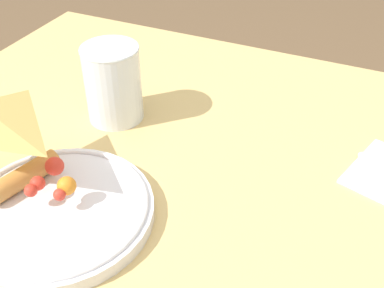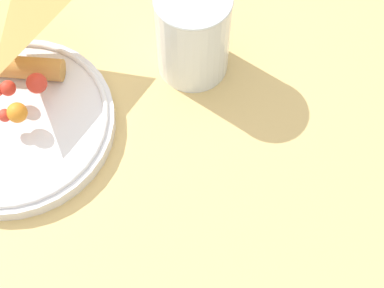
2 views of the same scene
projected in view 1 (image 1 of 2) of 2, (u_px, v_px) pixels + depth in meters
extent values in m
cube|color=#DBB770|center=(203.00, 240.00, 0.53)|extent=(1.00, 0.89, 0.03)
cube|color=#4C3823|center=(96.00, 169.00, 1.18)|extent=(0.06, 0.06, 0.70)
cylinder|color=white|center=(59.00, 213.00, 0.53)|extent=(0.21, 0.21, 0.02)
torus|color=white|center=(57.00, 207.00, 0.52)|extent=(0.20, 0.20, 0.01)
pyramid|color=#DBA351|center=(58.00, 203.00, 0.52)|extent=(0.15, 0.12, 0.02)
cylinder|color=#C68942|center=(23.00, 177.00, 0.55)|extent=(0.05, 0.09, 0.02)
sphere|color=orange|center=(67.00, 186.00, 0.51)|extent=(0.02, 0.02, 0.02)
sphere|color=red|center=(55.00, 166.00, 0.54)|extent=(0.02, 0.02, 0.02)
sphere|color=red|center=(60.00, 195.00, 0.51)|extent=(0.01, 0.01, 0.01)
sphere|color=red|center=(31.00, 190.00, 0.51)|extent=(0.01, 0.01, 0.01)
sphere|color=red|center=(38.00, 183.00, 0.52)|extent=(0.02, 0.02, 0.02)
cylinder|color=white|center=(113.00, 84.00, 0.66)|extent=(0.08, 0.08, 0.11)
cylinder|color=white|center=(114.00, 91.00, 0.67)|extent=(0.07, 0.07, 0.09)
torus|color=white|center=(109.00, 49.00, 0.63)|extent=(0.08, 0.08, 0.00)
ellipsoid|color=silver|center=(366.00, 156.00, 0.61)|extent=(0.02, 0.02, 0.00)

